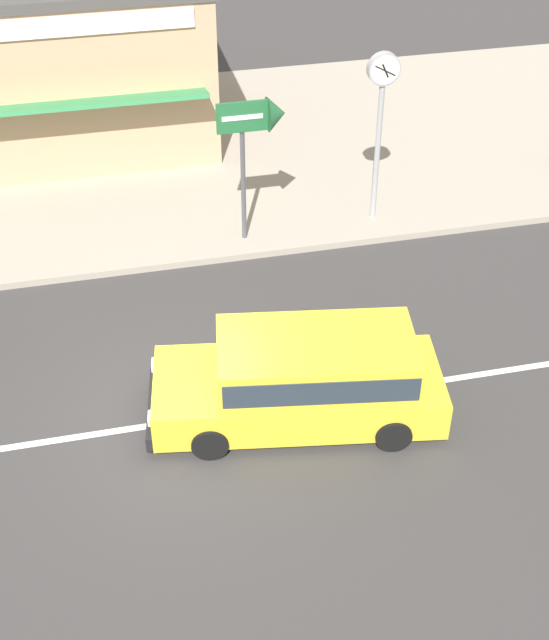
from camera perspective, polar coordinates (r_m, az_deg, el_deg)
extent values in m
plane|color=#383535|center=(15.26, -5.45, -6.37)|extent=(160.00, 160.00, 0.00)
cube|color=silver|center=(15.26, -5.45, -6.36)|extent=(50.40, 0.14, 0.01)
cube|color=#9E9384|center=(23.12, -9.00, 10.09)|extent=(68.00, 10.00, 0.15)
cube|color=yellow|center=(14.95, 1.48, -4.58)|extent=(5.01, 2.61, 0.70)
cube|color=yellow|center=(14.52, 2.70, -2.48)|extent=(3.45, 2.18, 0.70)
cube|color=#28333D|center=(14.52, 2.70, -2.48)|extent=(3.33, 2.20, 0.45)
cube|color=black|center=(15.11, -7.82, -5.53)|extent=(0.41, 1.84, 0.28)
cube|color=white|center=(14.39, -7.94, -6.25)|extent=(0.12, 0.25, 0.14)
cube|color=white|center=(15.36, -7.72, -2.86)|extent=(0.12, 0.25, 0.14)
cylinder|color=black|center=(14.42, -4.16, -7.83)|extent=(0.63, 0.31, 0.60)
cylinder|color=black|center=(15.73, -4.20, -3.21)|extent=(0.63, 0.31, 0.60)
cylinder|color=black|center=(14.64, 7.60, -7.26)|extent=(0.63, 0.31, 0.60)
cylinder|color=black|center=(15.94, 6.51, -2.76)|extent=(0.63, 0.31, 0.60)
cylinder|color=#9E9EA3|center=(19.66, 6.59, 10.53)|extent=(0.12, 0.12, 3.11)
cylinder|color=#9E9EA3|center=(18.89, 7.01, 15.67)|extent=(0.69, 0.18, 0.69)
cylinder|color=white|center=(18.80, 7.10, 15.56)|extent=(0.61, 0.02, 0.61)
cylinder|color=white|center=(18.97, 6.92, 15.77)|extent=(0.61, 0.02, 0.61)
cube|color=black|center=(18.80, 7.11, 15.55)|extent=(0.16, 0.01, 0.29)
cube|color=black|center=(18.79, 7.12, 15.55)|extent=(0.45, 0.01, 0.25)
cylinder|color=#4C4C51|center=(18.90, -2.01, 8.56)|extent=(0.10, 0.10, 2.51)
cube|color=#236638|center=(18.15, -2.09, 12.86)|extent=(1.04, 0.06, 0.64)
cone|color=#236638|center=(18.28, 0.12, 13.07)|extent=(0.36, 0.71, 0.71)
cube|color=white|center=(18.12, -2.07, 12.82)|extent=(0.83, 0.01, 0.10)
cube|color=tan|center=(23.84, -12.89, 15.97)|extent=(6.63, 5.12, 4.00)
cube|color=#33844C|center=(21.12, -12.56, 13.34)|extent=(5.97, 0.90, 0.28)
cube|color=white|center=(20.84, -13.23, 17.83)|extent=(5.64, 0.08, 0.44)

